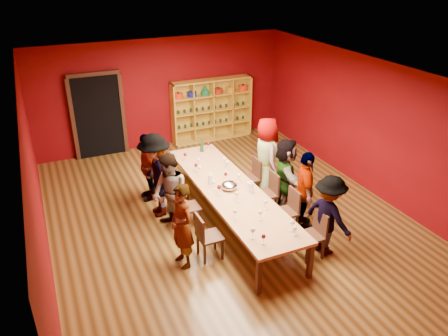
{
  "coord_description": "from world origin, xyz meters",
  "views": [
    {
      "loc": [
        -3.23,
        -6.94,
        4.97
      ],
      "look_at": [
        -0.06,
        0.15,
        1.15
      ],
      "focal_mm": 35.0,
      "sensor_mm": 36.0,
      "label": 1
    }
  ],
  "objects_px": {
    "chair_person_left_2": "(185,205)",
    "spittoon_bowl": "(229,186)",
    "person_right_2": "(285,174)",
    "person_left_2": "(170,194)",
    "shelving_unit": "(211,107)",
    "person_right_0": "(328,215)",
    "chair_person_left_1": "(206,235)",
    "person_right_1": "(305,191)",
    "person_left_3": "(156,176)",
    "person_right_3": "(266,156)",
    "tasting_table": "(230,191)",
    "chair_person_right_2": "(269,191)",
    "chair_person_right_3": "(252,175)",
    "person_left_4": "(148,167)",
    "chair_person_left_4": "(163,175)",
    "person_left_1": "(182,226)",
    "chair_person_left_3": "(174,190)",
    "wine_bottle": "(202,147)",
    "chair_person_right_1": "(289,208)",
    "chair_person_right_0": "(315,232)"
  },
  "relations": [
    {
      "from": "chair_person_left_2",
      "to": "spittoon_bowl",
      "type": "height_order",
      "value": "spittoon_bowl"
    },
    {
      "from": "person_right_2",
      "to": "person_left_2",
      "type": "bearing_deg",
      "value": 102.54
    },
    {
      "from": "shelving_unit",
      "to": "person_right_0",
      "type": "bearing_deg",
      "value": -92.15
    },
    {
      "from": "chair_person_left_1",
      "to": "person_left_2",
      "type": "distance_m",
      "value": 1.19
    },
    {
      "from": "person_right_1",
      "to": "person_left_3",
      "type": "bearing_deg",
      "value": 79.31
    },
    {
      "from": "person_right_3",
      "to": "spittoon_bowl",
      "type": "bearing_deg",
      "value": 129.97
    },
    {
      "from": "person_left_3",
      "to": "tasting_table",
      "type": "bearing_deg",
      "value": 58.26
    },
    {
      "from": "shelving_unit",
      "to": "person_right_3",
      "type": "distance_m",
      "value": 3.56
    },
    {
      "from": "chair_person_right_2",
      "to": "chair_person_right_3",
      "type": "height_order",
      "value": "same"
    },
    {
      "from": "person_left_4",
      "to": "person_right_0",
      "type": "height_order",
      "value": "person_right_0"
    },
    {
      "from": "person_left_3",
      "to": "person_right_2",
      "type": "xyz_separation_m",
      "value": [
        2.55,
        -0.87,
        -0.1
      ]
    },
    {
      "from": "tasting_table",
      "to": "shelving_unit",
      "type": "xyz_separation_m",
      "value": [
        1.4,
        4.32,
        0.28
      ]
    },
    {
      "from": "chair_person_left_4",
      "to": "chair_person_right_2",
      "type": "distance_m",
      "value": 2.43
    },
    {
      "from": "person_left_1",
      "to": "person_left_4",
      "type": "xyz_separation_m",
      "value": [
        0.09,
        2.54,
        -0.01
      ]
    },
    {
      "from": "tasting_table",
      "to": "person_left_4",
      "type": "bearing_deg",
      "value": 128.07
    },
    {
      "from": "chair_person_right_3",
      "to": "chair_person_left_3",
      "type": "bearing_deg",
      "value": 176.92
    },
    {
      "from": "chair_person_right_2",
      "to": "person_right_1",
      "type": "bearing_deg",
      "value": -66.65
    },
    {
      "from": "shelving_unit",
      "to": "person_right_2",
      "type": "relative_size",
      "value": 1.5
    },
    {
      "from": "person_right_2",
      "to": "wine_bottle",
      "type": "xyz_separation_m",
      "value": [
        -1.12,
        1.93,
        0.07
      ]
    },
    {
      "from": "tasting_table",
      "to": "person_left_1",
      "type": "distance_m",
      "value": 1.64
    },
    {
      "from": "person_left_2",
      "to": "chair_person_left_2",
      "type": "bearing_deg",
      "value": 77.99
    },
    {
      "from": "person_left_2",
      "to": "chair_person_right_3",
      "type": "relative_size",
      "value": 1.84
    },
    {
      "from": "tasting_table",
      "to": "chair_person_left_2",
      "type": "distance_m",
      "value": 0.95
    },
    {
      "from": "chair_person_left_4",
      "to": "person_right_2",
      "type": "bearing_deg",
      "value": -36.21
    },
    {
      "from": "chair_person_left_4",
      "to": "person_left_4",
      "type": "distance_m",
      "value": 0.44
    },
    {
      "from": "chair_person_left_1",
      "to": "person_right_1",
      "type": "distance_m",
      "value": 2.19
    },
    {
      "from": "person_right_0",
      "to": "chair_person_right_1",
      "type": "relative_size",
      "value": 1.74
    },
    {
      "from": "chair_person_right_1",
      "to": "person_right_1",
      "type": "height_order",
      "value": "person_right_1"
    },
    {
      "from": "chair_person_right_0",
      "to": "spittoon_bowl",
      "type": "distance_m",
      "value": 1.92
    },
    {
      "from": "shelving_unit",
      "to": "person_left_2",
      "type": "relative_size",
      "value": 1.47
    },
    {
      "from": "chair_person_right_3",
      "to": "chair_person_right_1",
      "type": "bearing_deg",
      "value": -90.0
    },
    {
      "from": "person_left_4",
      "to": "chair_person_right_1",
      "type": "height_order",
      "value": "person_left_4"
    },
    {
      "from": "spittoon_bowl",
      "to": "wine_bottle",
      "type": "bearing_deg",
      "value": 84.71
    },
    {
      "from": "chair_person_right_3",
      "to": "spittoon_bowl",
      "type": "relative_size",
      "value": 2.71
    },
    {
      "from": "shelving_unit",
      "to": "chair_person_left_4",
      "type": "bearing_deg",
      "value": -130.28
    },
    {
      "from": "person_right_2",
      "to": "wine_bottle",
      "type": "relative_size",
      "value": 4.9
    },
    {
      "from": "chair_person_left_1",
      "to": "chair_person_right_2",
      "type": "height_order",
      "value": "same"
    },
    {
      "from": "chair_person_right_3",
      "to": "person_right_3",
      "type": "relative_size",
      "value": 0.49
    },
    {
      "from": "chair_person_right_2",
      "to": "chair_person_right_3",
      "type": "relative_size",
      "value": 1.0
    },
    {
      "from": "person_right_1",
      "to": "person_left_2",
      "type": "bearing_deg",
      "value": 91.35
    },
    {
      "from": "chair_person_left_2",
      "to": "chair_person_left_4",
      "type": "bearing_deg",
      "value": 90.0
    },
    {
      "from": "chair_person_left_2",
      "to": "chair_person_right_1",
      "type": "bearing_deg",
      "value": -27.54
    },
    {
      "from": "person_right_3",
      "to": "spittoon_bowl",
      "type": "height_order",
      "value": "person_right_3"
    },
    {
      "from": "shelving_unit",
      "to": "chair_person_left_2",
      "type": "distance_m",
      "value": 4.78
    },
    {
      "from": "person_right_3",
      "to": "wine_bottle",
      "type": "height_order",
      "value": "person_right_3"
    },
    {
      "from": "person_right_3",
      "to": "chair_person_right_3",
      "type": "bearing_deg",
      "value": 98.47
    },
    {
      "from": "spittoon_bowl",
      "to": "wine_bottle",
      "type": "relative_size",
      "value": 1.0
    },
    {
      "from": "person_left_3",
      "to": "chair_person_right_3",
      "type": "xyz_separation_m",
      "value": [
        2.18,
        -0.1,
        -0.4
      ]
    },
    {
      "from": "person_left_4",
      "to": "chair_person_right_3",
      "type": "xyz_separation_m",
      "value": [
        2.16,
        -0.83,
        -0.28
      ]
    },
    {
      "from": "tasting_table",
      "to": "chair_person_left_1",
      "type": "bearing_deg",
      "value": -133.81
    }
  ]
}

